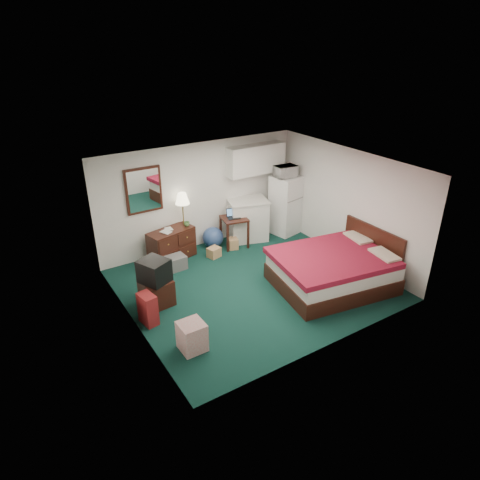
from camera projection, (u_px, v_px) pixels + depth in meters
floor at (253, 285)px, 8.82m from camera, size 5.00×4.50×0.01m
ceiling at (255, 167)px, 7.73m from camera, size 5.00×4.50×0.01m
walls at (254, 230)px, 8.28m from camera, size 5.01×4.51×2.50m
mirror at (144, 190)px, 9.14m from camera, size 0.80×0.06×1.00m
upper_cabinets at (256, 159)px, 10.25m from camera, size 1.50×0.35×0.70m
headboard at (372, 248)px, 9.09m from camera, size 0.06×1.56×1.00m
dresser at (172, 244)px, 9.69m from camera, size 1.13×0.69×0.72m
floor_lamp at (184, 224)px, 9.78m from camera, size 0.40×0.40×1.49m
desk at (234, 232)px, 10.30m from camera, size 0.68×0.68×0.73m
exercise_ball at (213, 237)px, 10.27m from camera, size 0.58×0.58×0.50m
kitchen_counter at (248, 220)px, 10.60m from camera, size 1.07×0.93×1.00m
fridge at (285, 205)px, 10.82m from camera, size 0.74×0.74×1.51m
bed at (332, 270)px, 8.64m from camera, size 2.48×2.07×0.71m
tv_stand at (157, 292)px, 8.11m from camera, size 0.57×0.61×0.52m
suitcase at (148, 309)px, 7.54m from camera, size 0.28×0.39×0.59m
retail_box at (192, 336)px, 6.93m from camera, size 0.40×0.40×0.50m
file_bin at (175, 263)px, 9.34m from camera, size 0.46×0.35×0.31m
cardboard_box_a at (214, 252)px, 9.87m from camera, size 0.33×0.30×0.23m
cardboard_box_b at (233, 243)px, 10.26m from camera, size 0.29×0.31×0.26m
laptop at (234, 214)px, 10.07m from camera, size 0.35×0.31×0.21m
crt_tv at (154, 271)px, 7.87m from camera, size 0.64×0.66×0.44m
microwave at (285, 170)px, 10.34m from camera, size 0.53×0.30×0.35m
book_a at (163, 229)px, 9.31m from camera, size 0.17×0.08×0.24m
book_b at (165, 226)px, 9.49m from camera, size 0.16×0.03×0.21m
mug at (187, 223)px, 9.71m from camera, size 0.13×0.11×0.13m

